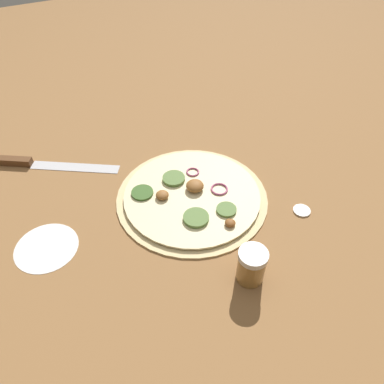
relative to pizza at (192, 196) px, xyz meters
name	(u,v)px	position (x,y,z in m)	size (l,w,h in m)	color
ground_plane	(192,198)	(0.00, 0.00, -0.01)	(3.00, 3.00, 0.00)	olive
pizza	(192,196)	(0.00, 0.00, 0.00)	(0.33, 0.33, 0.03)	beige
knife	(30,163)	(0.28, 0.30, 0.00)	(0.19, 0.28, 0.02)	silver
spice_jar	(250,266)	(-0.23, 0.00, 0.03)	(0.05, 0.05, 0.07)	olive
loose_cap	(302,210)	(-0.14, -0.19, 0.00)	(0.04, 0.04, 0.01)	beige
flour_patch	(46,247)	(0.01, 0.32, -0.01)	(0.12, 0.12, 0.00)	white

